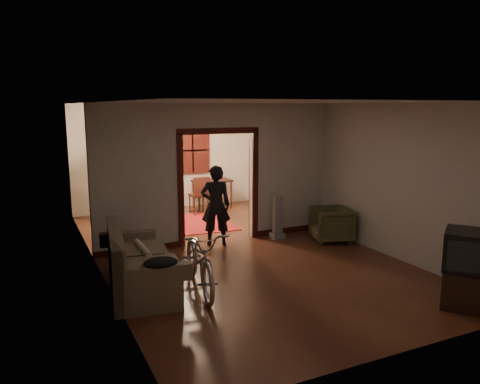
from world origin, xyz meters
TOP-DOWN VIEW (x-y plane):
  - floor at (0.00, 0.00)m, footprint 5.00×8.50m
  - ceiling at (0.00, 0.00)m, footprint 5.00×8.50m
  - wall_back at (0.00, 4.25)m, footprint 5.00×0.02m
  - wall_left at (-2.50, 0.00)m, footprint 0.02×8.50m
  - wall_right at (2.50, 0.00)m, footprint 0.02×8.50m
  - partition_wall at (0.00, 0.75)m, footprint 5.00×0.14m
  - door_casing at (0.00, 0.75)m, footprint 1.74×0.20m
  - far_window at (0.70, 4.21)m, footprint 0.98×0.06m
  - chandelier at (0.00, 2.50)m, footprint 0.24×0.24m
  - light_switch at (1.05, 0.68)m, footprint 0.08×0.01m
  - sofa at (-2.03, -1.09)m, footprint 1.20×2.16m
  - rolled_paper at (-1.93, -0.79)m, footprint 0.10×0.82m
  - jacket at (-1.98, -2.00)m, footprint 0.47×0.35m
  - bicycle at (-1.25, -1.52)m, footprint 0.92×1.92m
  - armchair at (2.09, -0.25)m, footprint 0.98×0.96m
  - tv_stand at (1.82, -3.67)m, footprint 0.78×0.77m
  - crt_tv at (1.82, -3.67)m, footprint 0.84×0.83m
  - vacuum at (1.20, 0.40)m, footprint 0.31×0.27m
  - person at (-0.15, 0.52)m, footprint 0.68×0.56m
  - oriental_rug at (0.12, 2.32)m, footprint 1.63×2.06m
  - locker at (-1.22, 3.65)m, footprint 0.90×0.63m
  - globe at (-1.22, 3.65)m, footprint 0.27×0.27m
  - desk at (1.08, 3.75)m, footprint 1.10×0.73m
  - desk_chair at (0.51, 3.26)m, footprint 0.53×0.53m

SIDE VIEW (x-z plane):
  - floor at x=0.00m, z-range -0.01..0.01m
  - oriental_rug at x=0.12m, z-range 0.00..0.01m
  - tv_stand at x=1.82m, z-range 0.00..0.53m
  - armchair at x=2.09m, z-range 0.00..0.71m
  - desk at x=1.08m, z-range 0.00..0.76m
  - vacuum at x=1.20m, z-range 0.00..0.90m
  - sofa at x=-2.03m, z-range 0.00..0.94m
  - bicycle at x=-1.25m, z-range 0.00..0.97m
  - desk_chair at x=0.51m, z-range 0.00..0.97m
  - rolled_paper at x=-1.93m, z-range 0.48..0.58m
  - jacket at x=-1.98m, z-range 0.61..0.75m
  - person at x=-0.15m, z-range 0.00..1.61m
  - crt_tv at x=1.82m, z-range 0.54..1.08m
  - locker at x=-1.22m, z-range 0.00..1.64m
  - door_casing at x=0.00m, z-range -0.06..2.26m
  - light_switch at x=1.05m, z-range 1.19..1.31m
  - wall_back at x=0.00m, z-range 0.00..2.80m
  - wall_left at x=-2.50m, z-range 0.00..2.80m
  - wall_right at x=2.50m, z-range 0.00..2.80m
  - partition_wall at x=0.00m, z-range 0.00..2.80m
  - far_window at x=0.70m, z-range 0.91..2.19m
  - globe at x=-1.22m, z-range 1.81..2.07m
  - chandelier at x=0.00m, z-range 2.23..2.47m
  - ceiling at x=0.00m, z-range 2.79..2.80m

